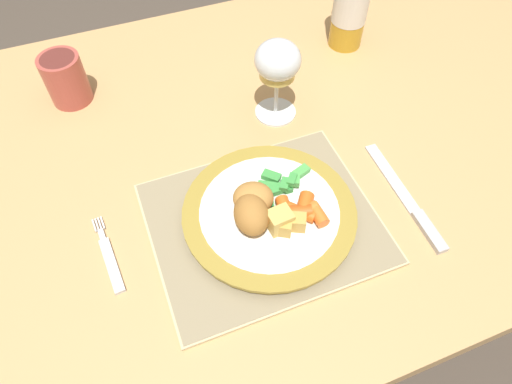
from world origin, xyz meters
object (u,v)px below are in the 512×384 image
table_knife (410,204)px  drinking_cup (65,78)px  dinner_plate (269,214)px  wine_glass (278,64)px  dining_table (248,175)px  fork (110,259)px

table_knife → drinking_cup: 0.60m
dinner_plate → wine_glass: 0.24m
dining_table → fork: fork is taller
fork → wine_glass: size_ratio=0.90×
table_knife → wine_glass: 0.29m
dining_table → dinner_plate: (-0.02, -0.15, 0.10)m
drinking_cup → fork: bearing=-89.9°
wine_glass → table_knife: bearing=-66.7°
dining_table → wine_glass: bearing=34.4°
dining_table → dinner_plate: bearing=-99.0°
dining_table → fork: 0.30m
table_knife → wine_glass: size_ratio=1.48×
table_knife → drinking_cup: bearing=135.8°
dining_table → table_knife: (0.18, -0.21, 0.09)m
dining_table → dinner_plate: 0.19m
fork → drinking_cup: (-0.00, 0.35, 0.04)m
fork → table_knife: (0.43, -0.07, 0.00)m
dinner_plate → wine_glass: (0.10, 0.20, 0.09)m
dining_table → wine_glass: (0.07, 0.05, 0.19)m
dining_table → drinking_cup: (-0.25, 0.21, 0.13)m
dining_table → fork: bearing=-151.8°
wine_glass → drinking_cup: bearing=152.8°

